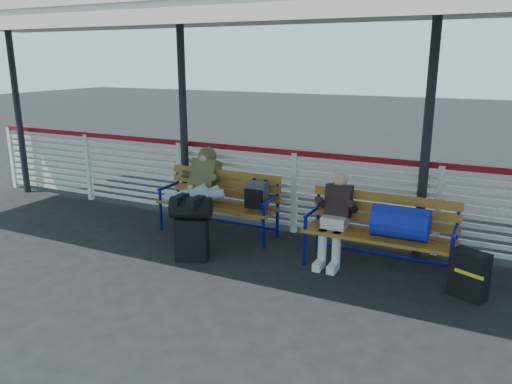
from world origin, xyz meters
The scene contains 9 objects.
ground centered at (0.00, 0.00, 0.00)m, with size 60.00×60.00×0.00m, color black.
fence centered at (0.00, 1.90, 0.66)m, with size 12.08×0.08×1.24m.
canopy centered at (0.00, 0.87, 3.04)m, with size 12.60×3.60×3.16m.
luggage_stack centered at (-0.77, 0.35, 0.46)m, with size 0.57×0.44×0.84m.
bench_left centered at (-0.82, 1.38, 0.58)m, with size 1.80×0.56×0.92m.
bench_right centered at (1.58, 1.08, 0.61)m, with size 1.80×0.56×0.92m.
traveler_man centered at (-1.11, 1.03, 0.71)m, with size 0.94×1.64×0.77m.
companion_person centered at (0.88, 1.08, 0.60)m, with size 0.32×0.66×1.15m.
suitcase_side centered at (2.48, 0.78, 0.26)m, with size 0.43×0.36×0.53m.
Camera 1 is at (2.62, -4.66, 2.51)m, focal length 35.00 mm.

